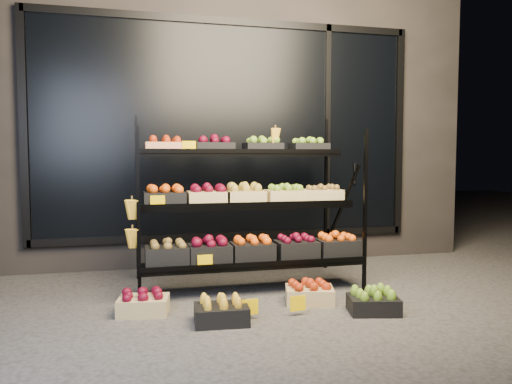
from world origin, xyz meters
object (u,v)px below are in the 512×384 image
object	(u,v)px
floor_crate_midright	(310,292)
floor_crate_left	(143,302)
floor_crate_midleft	(221,311)
display_rack	(246,205)

from	to	relation	value
floor_crate_midright	floor_crate_left	bearing A→B (deg)	-167.08
floor_crate_left	floor_crate_midleft	size ratio (longest dim) A/B	1.02
display_rack	floor_crate_midleft	distance (m)	1.31
display_rack	floor_crate_midright	world-z (taller)	display_rack
floor_crate_left	floor_crate_midleft	world-z (taller)	floor_crate_midleft
display_rack	floor_crate_midleft	xyz separation A→B (m)	(-0.43, -1.03, -0.69)
floor_crate_midleft	floor_crate_midright	distance (m)	0.88
floor_crate_midright	floor_crate_midleft	bearing A→B (deg)	-143.17
floor_crate_midleft	display_rack	bearing A→B (deg)	71.84
display_rack	floor_crate_left	xyz separation A→B (m)	(-0.99, -0.65, -0.69)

